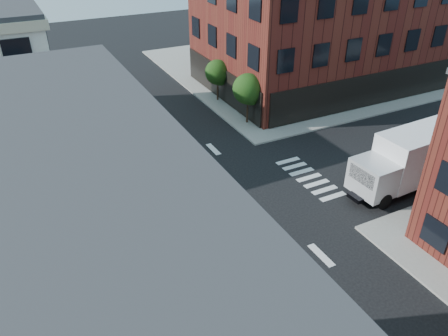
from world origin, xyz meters
TOP-DOWN VIEW (x-y plane):
  - ground at (0.00, 0.00)m, footprint 120.00×120.00m
  - sidewalk_ne at (21.00, 21.00)m, footprint 30.00×30.00m
  - building_ne at (20.50, 16.00)m, footprint 25.00×16.00m
  - tree_near at (7.56, 9.98)m, footprint 2.69×2.69m
  - tree_far at (7.56, 15.98)m, footprint 2.43×2.43m
  - signal_pole at (-6.72, -6.68)m, footprint 1.29×1.24m
  - box_truck at (12.41, -3.86)m, footprint 9.07×3.07m
  - traffic_cone at (-5.70, -5.48)m, footprint 0.42×0.42m

SIDE VIEW (x-z plane):
  - ground at x=0.00m, z-range 0.00..0.00m
  - sidewalk_ne at x=21.00m, z-range 0.00..0.15m
  - traffic_cone at x=-5.70m, z-range -0.01..0.73m
  - box_truck at x=12.41m, z-range 0.08..4.14m
  - signal_pole at x=-6.72m, z-range 0.56..5.16m
  - tree_far at x=7.56m, z-range 0.84..4.91m
  - tree_near at x=7.56m, z-range 0.91..5.41m
  - building_ne at x=20.50m, z-range 0.00..12.00m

